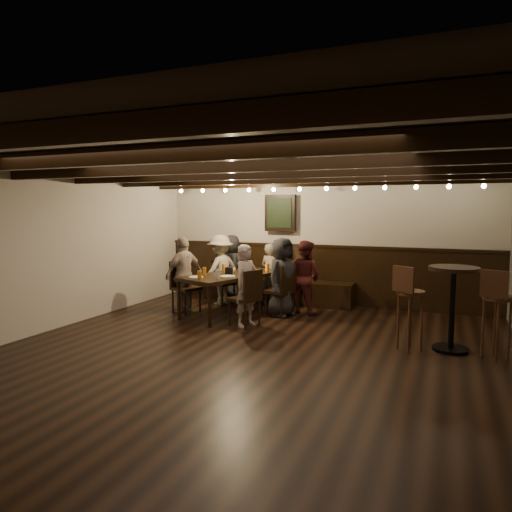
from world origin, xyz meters
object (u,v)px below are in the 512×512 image
at_px(chair_right_near, 281,300).
at_px(high_top_table, 453,296).
at_px(dining_table, 232,277).
at_px(person_bench_centre, 270,274).
at_px(person_left_far, 184,274).
at_px(chair_right_far, 245,309).
at_px(person_right_far, 247,286).
at_px(person_bench_left, 231,267).
at_px(person_right_near, 282,277).
at_px(chair_left_near, 222,291).
at_px(person_bench_right, 305,277).
at_px(person_left_near, 220,270).
at_px(bar_stool_right, 496,326).
at_px(bar_stool_left, 410,319).
at_px(chair_left_far, 186,297).

xyz_separation_m(chair_right_near, high_top_table, (2.70, -0.97, 0.45)).
xyz_separation_m(dining_table, person_bench_centre, (0.33, 1.00, -0.06)).
bearing_deg(chair_right_near, person_bench_centre, 50.15).
height_order(person_left_far, high_top_table, person_left_far).
xyz_separation_m(chair_right_far, person_right_far, (0.03, -0.01, 0.37)).
distance_m(chair_right_far, person_left_far, 1.52).
xyz_separation_m(person_bench_left, person_right_near, (1.42, -0.95, 0.02)).
xyz_separation_m(person_left_far, high_top_table, (4.37, -0.58, 0.05)).
bearing_deg(person_left_far, person_bench_left, -173.66).
distance_m(chair_left_near, chair_right_near, 1.44).
xyz_separation_m(chair_left_near, person_bench_right, (1.68, -0.08, 0.38)).
distance_m(dining_table, chair_right_near, 0.93).
xyz_separation_m(person_left_near, person_left_far, (-0.28, -0.85, 0.01)).
bearing_deg(person_right_near, chair_left_near, 90.00).
height_order(person_bench_centre, person_left_far, person_left_far).
distance_m(dining_table, person_bench_centre, 1.05).
distance_m(chair_left_near, person_right_far, 1.76).
bearing_deg(high_top_table, chair_right_far, 177.69).
relative_size(person_bench_right, person_left_near, 0.96).
height_order(dining_table, bar_stool_right, bar_stool_right).
bearing_deg(dining_table, person_right_far, -30.96).
bearing_deg(person_bench_left, person_right_near, 164.74).
bearing_deg(high_top_table, bar_stool_left, -157.81).
relative_size(dining_table, person_left_far, 1.53).
xyz_separation_m(chair_right_near, person_bench_left, (-1.39, 0.94, 0.38)).
bearing_deg(person_bench_left, person_right_far, 140.71).
bearing_deg(person_bench_right, bar_stool_left, 158.88).
height_order(dining_table, person_right_near, person_right_near).
distance_m(chair_right_far, person_bench_centre, 1.69).
bearing_deg(chair_left_near, person_bench_left, -157.99).
bearing_deg(person_left_far, person_right_near, 120.96).
height_order(chair_left_near, person_left_far, person_left_far).
distance_m(chair_right_near, bar_stool_left, 2.49).
bearing_deg(chair_left_far, bar_stool_right, 99.82).
bearing_deg(chair_right_far, chair_left_near, 57.94).
bearing_deg(person_bench_left, person_bench_right, -180.00).
bearing_deg(person_bench_centre, high_top_table, 169.35).
xyz_separation_m(person_bench_right, person_right_far, (-0.57, -1.23, -0.00)).
height_order(chair_right_far, bar_stool_right, bar_stool_right).
distance_m(person_right_far, bar_stool_right, 3.47).
relative_size(chair_right_far, person_left_far, 0.66).
height_order(chair_right_near, person_bench_centre, person_bench_centre).
distance_m(chair_right_far, person_right_near, 0.99).
relative_size(person_right_far, high_top_table, 1.17).
height_order(person_bench_centre, bar_stool_right, person_bench_centre).
bearing_deg(chair_right_far, chair_left_far, 90.00).
xyz_separation_m(person_bench_centre, person_right_far, (0.24, -1.66, 0.05)).
distance_m(person_bench_left, high_top_table, 4.52).
xyz_separation_m(person_bench_right, high_top_table, (2.38, -1.34, 0.08)).
xyz_separation_m(dining_table, high_top_table, (3.52, -0.77, 0.07)).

